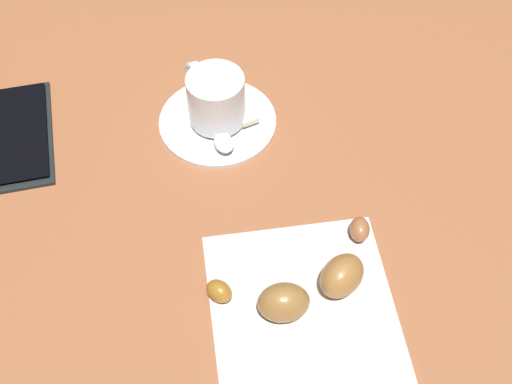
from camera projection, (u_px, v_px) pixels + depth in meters
The scene contains 8 objects.
ground_plane at pixel (234, 196), 0.63m from camera, with size 1.80×1.80×0.00m, color #975735.
saucer at pixel (218, 120), 0.68m from camera, with size 0.12×0.12×0.01m, color silver.
espresso_cup at pixel (215, 98), 0.65m from camera, with size 0.08×0.06×0.05m.
teaspoon at pixel (215, 121), 0.67m from camera, with size 0.14×0.04×0.01m.
sugar_packet at pixel (238, 102), 0.68m from camera, with size 0.06×0.02×0.01m, color beige.
napkin at pixel (303, 308), 0.55m from camera, with size 0.16×0.16×0.00m, color white.
croissant at pixel (310, 284), 0.55m from camera, with size 0.10×0.15×0.04m.
cell_phone at pixel (17, 134), 0.67m from camera, with size 0.15×0.09×0.01m.
Camera 1 is at (0.36, -0.01, 0.51)m, focal length 46.07 mm.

